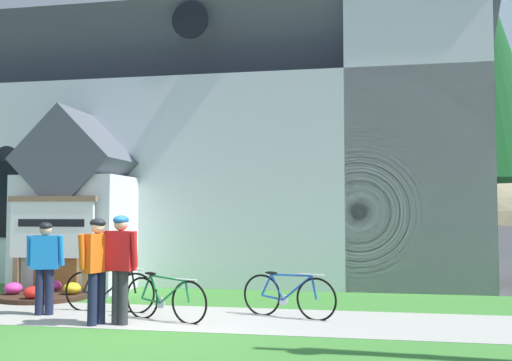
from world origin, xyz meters
The scene contains 15 objects.
ground centered at (0.00, 4.00, 0.00)m, with size 140.00×140.00×0.00m, color #333335.
sidewalk_slab centered at (-0.59, 1.47, 0.01)m, with size 32.00×2.24×0.01m, color #99968E.
grass_verge centered at (-0.59, -0.82, 0.00)m, with size 32.00×2.33×0.01m, color #38722D.
church_lawn centered at (-0.59, 3.81, 0.00)m, with size 24.00×2.45×0.01m, color #38722D.
church_building centered at (-0.15, 9.68, 4.95)m, with size 14.21×11.80×13.22m.
church_sign centered at (-3.07, 3.26, 1.39)m, with size 2.00×0.17×2.13m.
flower_bed centered at (-3.06, 2.98, 0.10)m, with size 1.82×1.82×0.34m.
bicycle_yellow centered at (2.14, 1.80, 0.37)m, with size 1.66×0.59×0.78m.
bicycle_white centered at (-1.08, 1.76, 0.38)m, with size 1.75×0.13×0.81m.
bicycle_silver centered at (0.18, 1.15, 0.37)m, with size 1.61×0.62×0.80m.
cyclist_in_yellow_jersey centered at (-2.04, 1.26, 0.93)m, with size 0.64×0.33×1.61m.
cyclist_in_white_jersey centered at (-0.76, 0.61, 0.99)m, with size 0.36×0.65×1.69m.
cyclist_in_blue_jersey centered at (-0.40, 0.69, 1.02)m, with size 0.64×0.39×1.73m.
roadside_conifer centered at (6.34, 7.32, 5.65)m, with size 3.52×3.52×8.74m.
distant_hill centered at (-8.58, 84.25, 0.00)m, with size 85.60×36.19×27.01m, color #847A5B.
Camera 1 is at (3.34, -7.88, 1.78)m, focal length 40.01 mm.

